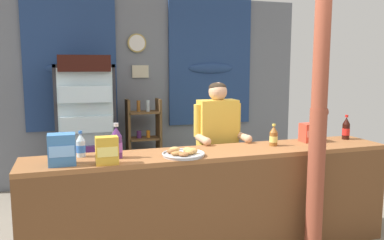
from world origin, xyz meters
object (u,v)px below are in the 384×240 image
(shopkeeper, at_px, (218,137))
(soda_bottle_water, at_px, (81,146))
(plastic_lawn_chair, at_px, (218,160))
(timber_post, at_px, (319,115))
(snack_box_crackers, at_px, (310,133))
(soda_bottle_cola, at_px, (346,129))
(snack_box_choco_powder, at_px, (107,151))
(drink_fridge, at_px, (85,120))
(stall_counter, at_px, (220,194))
(snack_box_biscuit, at_px, (62,150))
(bottle_shelf_rack, at_px, (144,141))
(soda_bottle_iced_tea, at_px, (274,137))
(pastry_tray, at_px, (183,153))
(soda_bottle_grape_soda, at_px, (117,143))

(shopkeeper, height_order, soda_bottle_water, shopkeeper)
(shopkeeper, bearing_deg, plastic_lawn_chair, 68.08)
(timber_post, distance_m, snack_box_crackers, 0.63)
(soda_bottle_cola, height_order, snack_box_choco_powder, soda_bottle_cola)
(timber_post, relative_size, soda_bottle_water, 12.27)
(snack_box_choco_powder, xyz_separation_m, snack_box_crackers, (2.03, 0.29, -0.02))
(shopkeeper, bearing_deg, soda_bottle_water, -164.95)
(drink_fridge, bearing_deg, stall_counter, -63.58)
(plastic_lawn_chair, relative_size, snack_box_biscuit, 3.53)
(bottle_shelf_rack, bearing_deg, soda_bottle_cola, -50.41)
(drink_fridge, bearing_deg, plastic_lawn_chair, -18.78)
(drink_fridge, relative_size, soda_bottle_iced_tea, 8.70)
(soda_bottle_water, xyz_separation_m, pastry_tray, (0.82, -0.24, -0.07))
(stall_counter, relative_size, plastic_lawn_chair, 3.88)
(snack_box_choco_powder, xyz_separation_m, pastry_tray, (0.64, 0.09, -0.09))
(timber_post, bearing_deg, shopkeeper, 121.39)
(drink_fridge, relative_size, plastic_lawn_chair, 2.13)
(drink_fridge, height_order, snack_box_crackers, drink_fridge)
(plastic_lawn_chair, xyz_separation_m, snack_box_choco_powder, (-1.57, -1.61, 0.57))
(soda_bottle_cola, distance_m, pastry_tray, 1.84)
(timber_post, height_order, snack_box_biscuit, timber_post)
(soda_bottle_water, relative_size, snack_box_crackers, 1.19)
(stall_counter, height_order, snack_box_biscuit, snack_box_biscuit)
(plastic_lawn_chair, bearing_deg, snack_box_crackers, -70.65)
(soda_bottle_iced_tea, height_order, snack_box_crackers, soda_bottle_iced_tea)
(plastic_lawn_chair, bearing_deg, timber_post, -84.17)
(timber_post, distance_m, bottle_shelf_rack, 2.86)
(drink_fridge, xyz_separation_m, snack_box_biscuit, (-0.27, -2.08, 0.06))
(soda_bottle_cola, xyz_separation_m, snack_box_biscuit, (-2.80, -0.21, 0.01))
(plastic_lawn_chair, height_order, soda_bottle_grape_soda, soda_bottle_grape_soda)
(timber_post, bearing_deg, snack_box_crackers, 61.43)
(timber_post, xyz_separation_m, pastry_tray, (-1.11, 0.30, -0.32))
(snack_box_crackers, relative_size, pastry_tray, 0.51)
(pastry_tray, bearing_deg, soda_bottle_cola, 6.58)
(bottle_shelf_rack, distance_m, snack_box_crackers, 2.48)
(drink_fridge, distance_m, soda_bottle_grape_soda, 1.98)
(bottle_shelf_rack, height_order, soda_bottle_grape_soda, same)
(soda_bottle_water, relative_size, snack_box_choco_powder, 1.01)
(snack_box_choco_powder, relative_size, snack_box_crackers, 1.18)
(soda_bottle_iced_tea, bearing_deg, pastry_tray, -171.30)
(soda_bottle_iced_tea, bearing_deg, snack_box_crackers, 8.13)
(bottle_shelf_rack, distance_m, shopkeeper, 1.77)
(plastic_lawn_chair, bearing_deg, soda_bottle_grape_soda, -135.88)
(soda_bottle_iced_tea, relative_size, soda_bottle_cola, 0.83)
(drink_fridge, distance_m, snack_box_crackers, 2.80)
(soda_bottle_grape_soda, xyz_separation_m, pastry_tray, (0.54, -0.10, -0.10))
(stall_counter, bearing_deg, shopkeeper, 70.55)
(snack_box_crackers, bearing_deg, soda_bottle_grape_soda, -176.92)
(shopkeeper, xyz_separation_m, pastry_tray, (-0.55, -0.61, 0.00))
(shopkeeper, height_order, snack_box_crackers, shopkeeper)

